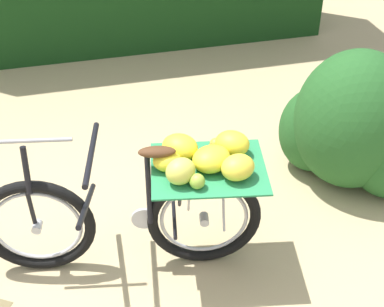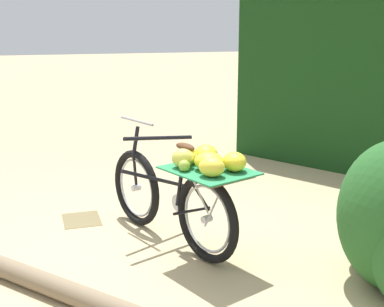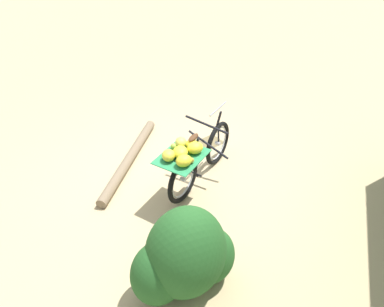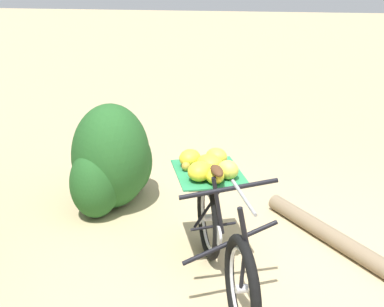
{
  "view_description": "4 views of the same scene",
  "coord_description": "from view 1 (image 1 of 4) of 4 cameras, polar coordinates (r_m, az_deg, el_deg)",
  "views": [
    {
      "loc": [
        -1.03,
        2.08,
        2.82
      ],
      "look_at": [
        -0.2,
        -0.6,
        0.75
      ],
      "focal_mm": 52.5,
      "sensor_mm": 36.0,
      "label": 1
    },
    {
      "loc": [
        -4.07,
        0.86,
        1.89
      ],
      "look_at": [
        -0.35,
        -0.31,
        0.92
      ],
      "focal_mm": 49.11,
      "sensor_mm": 36.0,
      "label": 2
    },
    {
      "loc": [
        -2.51,
        -3.44,
        3.5
      ],
      "look_at": [
        -0.28,
        -0.59,
        0.88
      ],
      "focal_mm": 32.18,
      "sensor_mm": 36.0,
      "label": 3
    },
    {
      "loc": [
        3.5,
        0.13,
        2.35
      ],
      "look_at": [
        -0.25,
        -0.58,
        0.97
      ],
      "focal_mm": 47.0,
      "sensor_mm": 36.0,
      "label": 4
    }
  ],
  "objects": [
    {
      "name": "ground_plane",
      "position": [
        3.65,
        -5.98,
        -14.38
      ],
      "size": [
        60.0,
        60.0,
        0.0
      ],
      "primitive_type": "plane",
      "color": "tan"
    },
    {
      "name": "bicycle",
      "position": [
        3.48,
        -4.65,
        -4.98
      ],
      "size": [
        1.77,
        0.97,
        1.03
      ],
      "rotation": [
        0.0,
        0.0,
        0.37
      ],
      "color": "black",
      "rests_on": "ground_plane"
    },
    {
      "name": "shrub_cluster",
      "position": [
        4.35,
        16.24,
        2.43
      ],
      "size": [
        1.17,
        0.8,
        1.11
      ],
      "color": "#235623",
      "rests_on": "ground_plane"
    }
  ]
}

